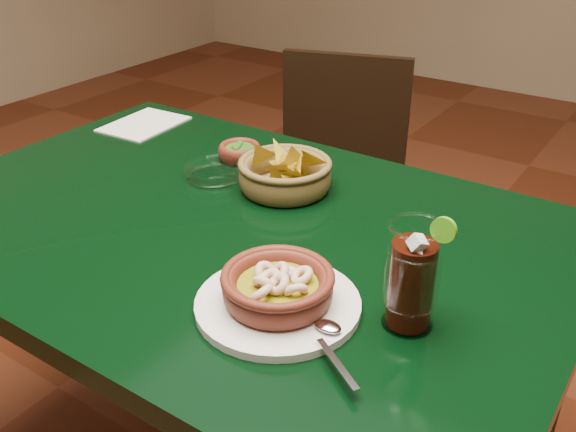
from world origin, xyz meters
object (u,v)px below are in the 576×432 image
Objects in this scene: cola_drink at (412,277)px; dining_chair at (334,193)px; chip_basket at (285,175)px; shrimp_plate at (278,291)px; dining_table at (232,267)px.

dining_chair is at bearing 125.80° from cola_drink.
shrimp_plate is at bearing -57.20° from chip_basket.
dining_chair is at bearing 104.80° from dining_table.
dining_table is 0.75m from dining_chair.
chip_basket is (0.20, -0.54, 0.32)m from dining_chair.
cola_drink is (0.57, -0.79, 0.36)m from dining_chair.
cola_drink is (0.17, 0.07, 0.05)m from shrimp_plate.
chip_basket is at bearing 122.80° from shrimp_plate.
dining_table is at bearing 166.37° from cola_drink.
chip_basket is at bearing -69.96° from dining_chair.
dining_table is 0.30m from shrimp_plate.
dining_chair is (-0.19, 0.70, -0.19)m from dining_table.
dining_chair is at bearing 110.04° from chip_basket.
chip_basket is at bearing 85.42° from dining_table.
chip_basket is at bearing 146.07° from cola_drink.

